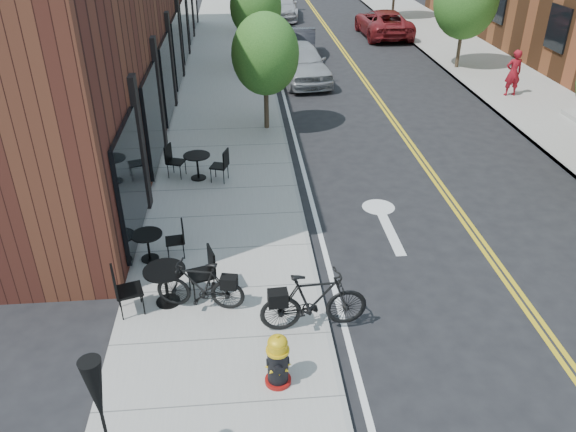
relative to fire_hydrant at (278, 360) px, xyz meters
name	(u,v)px	position (x,y,z in m)	size (l,w,h in m)	color
ground	(320,288)	(1.06, 2.61, -0.59)	(120.00, 120.00, 0.00)	black
sidewalk_near	(226,120)	(-0.94, 12.61, -0.53)	(4.00, 70.00, 0.12)	#9E9B93
sidewalk_far	(548,110)	(11.06, 12.61, -0.53)	(4.00, 70.00, 0.12)	#9E9B93
building_near	(104,2)	(-5.44, 16.61, 2.91)	(5.00, 28.00, 7.00)	#411B15
tree_near_a	(265,54)	(0.46, 11.61, 2.01)	(2.20, 2.20, 3.81)	#382B1E
tree_near_b	(256,7)	(0.46, 19.61, 2.12)	(2.30, 2.30, 3.98)	#382B1E
tree_far_b	(466,0)	(9.66, 18.61, 2.46)	(2.80, 2.80, 4.62)	#382B1E
fire_hydrant	(278,360)	(0.00, 0.00, 0.00)	(0.46, 0.46, 1.00)	maroon
bicycle_left	(200,285)	(-1.33, 2.06, 0.04)	(0.49, 1.72, 1.03)	black
bicycle_right	(314,301)	(0.75, 1.30, 0.12)	(0.56, 1.98, 1.19)	black
bistro_set_a	(166,281)	(-2.00, 2.26, 0.04)	(1.92, 1.01, 1.01)	black
bistro_set_b	(148,243)	(-2.54, 3.82, -0.05)	(1.58, 0.76, 0.84)	black
bistro_set_c	(197,163)	(-1.68, 7.80, -0.01)	(1.76, 0.94, 0.93)	black
patio_umbrella	(99,402)	(-2.26, -1.74, 1.22)	(0.38, 0.38, 2.35)	black
parked_car_a	(301,62)	(2.25, 17.44, 0.22)	(1.92, 4.76, 1.62)	#9FA2A7
parked_car_b	(301,45)	(2.66, 21.22, 0.09)	(1.44, 4.13, 1.36)	black
parked_car_c	(281,5)	(2.48, 31.85, 0.19)	(2.19, 5.39, 1.56)	#B4B4B9
parked_car_far	(383,23)	(7.87, 25.81, 0.15)	(2.47, 5.35, 1.49)	maroon
pedestrian	(513,73)	(10.29, 14.32, 0.42)	(0.65, 0.43, 1.79)	maroon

